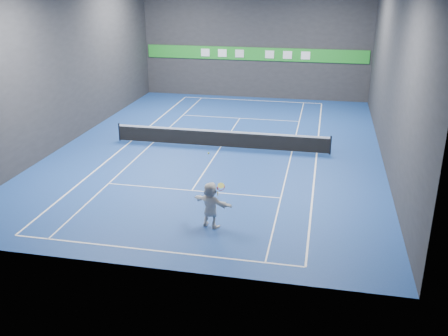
% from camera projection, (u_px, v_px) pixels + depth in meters
% --- Properties ---
extents(ground, '(26.00, 26.00, 0.00)m').
position_uv_depth(ground, '(221.00, 147.00, 28.85)').
color(ground, navy).
rests_on(ground, ground).
extents(wall_back, '(18.00, 0.10, 9.00)m').
position_uv_depth(wall_back, '(255.00, 41.00, 39.12)').
color(wall_back, '#262629').
rests_on(wall_back, ground).
extents(wall_front, '(18.00, 0.10, 9.00)m').
position_uv_depth(wall_front, '(132.00, 141.00, 15.36)').
color(wall_front, '#262629').
rests_on(wall_front, ground).
extents(wall_left, '(0.10, 26.00, 9.00)m').
position_uv_depth(wall_left, '(69.00, 64.00, 28.93)').
color(wall_left, '#262629').
rests_on(wall_left, ground).
extents(wall_right, '(0.10, 26.00, 9.00)m').
position_uv_depth(wall_right, '(392.00, 75.00, 25.54)').
color(wall_right, '#262629').
rests_on(wall_right, ground).
extents(baseline_near, '(10.98, 0.08, 0.01)m').
position_uv_depth(baseline_near, '(152.00, 250.00, 17.99)').
color(baseline_near, white).
rests_on(baseline_near, ground).
extents(baseline_far, '(10.98, 0.08, 0.01)m').
position_uv_depth(baseline_far, '(252.00, 100.00, 39.72)').
color(baseline_far, white).
rests_on(baseline_far, ground).
extents(sideline_doubles_left, '(0.08, 23.78, 0.01)m').
position_uv_depth(sideline_doubles_left, '(131.00, 141.00, 29.89)').
color(sideline_doubles_left, white).
rests_on(sideline_doubles_left, ground).
extents(sideline_doubles_right, '(0.08, 23.78, 0.01)m').
position_uv_depth(sideline_doubles_right, '(317.00, 153.00, 27.82)').
color(sideline_doubles_right, white).
rests_on(sideline_doubles_right, ground).
extents(sideline_singles_left, '(0.06, 23.78, 0.01)m').
position_uv_depth(sideline_singles_left, '(153.00, 143.00, 29.63)').
color(sideline_singles_left, white).
rests_on(sideline_singles_left, ground).
extents(sideline_singles_right, '(0.06, 23.78, 0.01)m').
position_uv_depth(sideline_singles_right, '(292.00, 152.00, 28.08)').
color(sideline_singles_right, white).
rests_on(sideline_singles_right, ground).
extents(service_line_near, '(8.23, 0.06, 0.01)m').
position_uv_depth(service_line_near, '(192.00, 190.00, 23.01)').
color(service_line_near, white).
rests_on(service_line_near, ground).
extents(service_line_far, '(8.23, 0.06, 0.01)m').
position_uv_depth(service_line_far, '(240.00, 118.00, 34.70)').
color(service_line_far, white).
rests_on(service_line_far, ground).
extents(center_service_line, '(0.06, 12.80, 0.01)m').
position_uv_depth(center_service_line, '(221.00, 147.00, 28.85)').
color(center_service_line, white).
rests_on(center_service_line, ground).
extents(player, '(1.82, 1.15, 1.87)m').
position_uv_depth(player, '(211.00, 205.00, 19.39)').
color(player, silver).
rests_on(player, ground).
extents(tennis_ball, '(0.07, 0.07, 0.07)m').
position_uv_depth(tennis_ball, '(209.00, 153.00, 18.62)').
color(tennis_ball, yellow).
rests_on(tennis_ball, player).
extents(tennis_net, '(12.50, 0.10, 1.07)m').
position_uv_depth(tennis_net, '(221.00, 138.00, 28.66)').
color(tennis_net, black).
rests_on(tennis_net, ground).
extents(sponsor_banner, '(17.64, 0.11, 1.00)m').
position_uv_depth(sponsor_banner, '(255.00, 54.00, 39.42)').
color(sponsor_banner, '#1F9227').
rests_on(sponsor_banner, wall_back).
extents(tennis_racket, '(0.42, 0.33, 0.55)m').
position_uv_depth(tennis_racket, '(221.00, 188.00, 19.10)').
color(tennis_racket, '#AC1312').
rests_on(tennis_racket, player).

